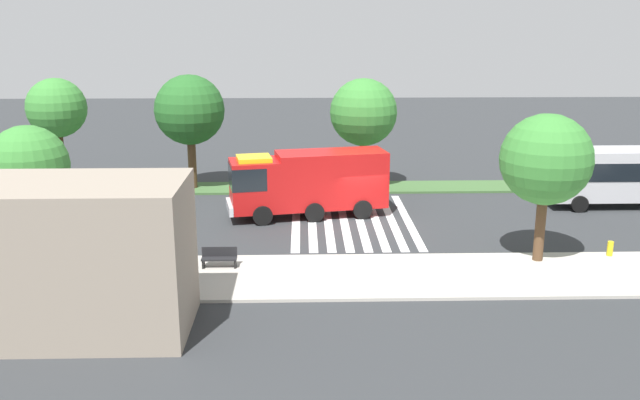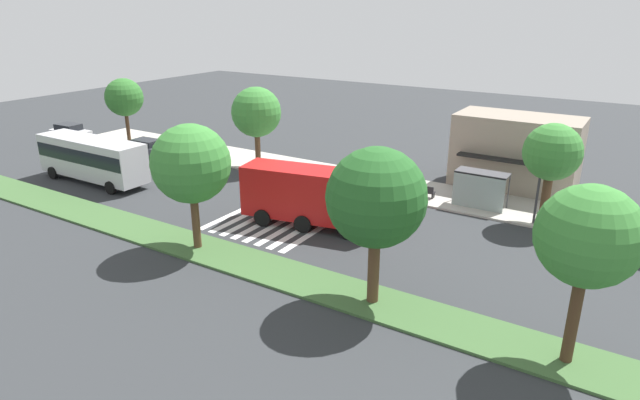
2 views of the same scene
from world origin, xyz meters
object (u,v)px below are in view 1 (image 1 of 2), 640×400
Objects in this scene: transit_bus at (632,173)px; median_tree_west at (190,110)px; fire_hydrant at (610,248)px; street_lamp at (45,191)px; bench_near_shelter at (219,257)px; bus_stop_shelter at (128,231)px; fire_truck at (305,181)px; median_tree_center at (57,109)px; sidewalk_tree_center at (29,167)px; median_tree_far_west at (364,113)px; sidewalk_tree_west at (546,160)px.

transit_bus is 1.37× the size of median_tree_west.
transit_bus is at bearing -119.69° from fire_hydrant.
fire_hydrant is (-26.28, -0.10, -3.05)m from street_lamp.
bench_near_shelter is 18.44m from fire_hydrant.
median_tree_west is (3.47, -14.98, 4.69)m from bench_near_shelter.
bus_stop_shelter is at bearing 87.98° from median_tree_west.
transit_bus is 10.67m from fire_hydrant.
median_tree_center is at bearing -32.78° from fire_truck.
bus_stop_shelter is at bearing 172.98° from sidewalk_tree_center.
transit_bus is 2.91× the size of bus_stop_shelter.
bench_near_shelter is 16.07m from median_tree_west.
transit_bus is 1.41× the size of median_tree_center.
median_tree_center is at bearing 0.00° from median_tree_far_west.
transit_bus is 25.78m from bench_near_shelter.
median_tree_center is at bearing -61.94° from bus_stop_shelter.
street_lamp is at bearing 41.87° from median_tree_far_west.
median_tree_west reaches higher than sidewalk_tree_west.
sidewalk_tree_west is at bearing 141.61° from median_tree_west.
sidewalk_tree_west is 0.92× the size of median_tree_west.
bench_near_shelter is 0.22× the size of median_tree_far_west.
street_lamp reaches higher than bus_stop_shelter.
bench_near_shelter reaches higher than fire_hydrant.
sidewalk_tree_west is at bearing 180.00° from sidewalk_tree_center.
fire_truck is 0.92× the size of transit_bus.
fire_truck is 14.83m from sidewalk_tree_center.
fire_truck is 9.47m from bench_near_shelter.
street_lamp is at bearing -6.68° from bench_near_shelter.
median_tree_west is at bearing -92.02° from bus_stop_shelter.
sidewalk_tree_center reaches higher than transit_bus.
median_tree_west reaches higher than fire_hydrant.
bench_near_shelter is 0.22× the size of median_tree_center.
street_lamp is (7.87, -0.92, 2.94)m from bench_near_shelter.
median_tree_center reaches higher than fire_truck.
median_tree_far_west reaches higher than street_lamp.
fire_hydrant is (-21.88, 13.95, -4.79)m from median_tree_west.
street_lamp is 26.45m from fire_hydrant.
bench_near_shelter is at bearing 3.18° from fire_hydrant.
street_lamp is at bearing -13.53° from bus_stop_shelter.
sidewalk_tree_west is 9.81× the size of fire_hydrant.
sidewalk_tree_center is 0.86× the size of median_tree_west.
transit_bus is 29.46m from bus_stop_shelter.
median_tree_west is at bearing -76.95° from bench_near_shelter.
median_tree_west is (11.28, 0.00, 0.19)m from median_tree_far_west.
transit_bus reaches higher than bench_near_shelter.
sidewalk_tree_center is 9.20× the size of fire_hydrant.
median_tree_west reaches higher than sidewalk_tree_center.
sidewalk_tree_center is (4.31, -0.53, 2.85)m from bus_stop_shelter.
median_tree_west is (-4.84, -14.45, 0.54)m from sidewalk_tree_center.
street_lamp is (31.50, 9.27, 1.46)m from transit_bus.
bus_stop_shelter is 2.19× the size of bench_near_shelter.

